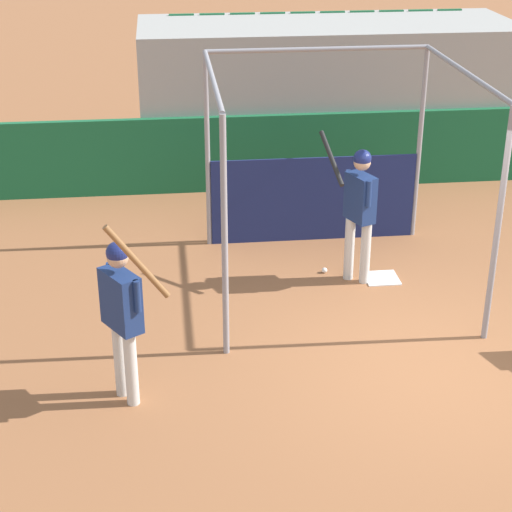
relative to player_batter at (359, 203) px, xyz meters
name	(u,v)px	position (x,y,z in m)	size (l,w,h in m)	color
ground_plane	(438,365)	(0.46, -2.17, -1.09)	(60.00, 60.00, 0.00)	#935B38
outfield_wall	(338,150)	(0.46, 3.57, -0.46)	(24.00, 0.12, 1.27)	#196038
bleacher_section	(325,94)	(0.46, 4.83, 0.18)	(6.50, 2.40, 2.55)	#9E9E99
batting_cage	(322,174)	(-0.33, 0.80, 0.12)	(3.08, 3.11, 2.79)	gray
home_plate	(382,278)	(0.36, 0.00, -1.08)	(0.44, 0.44, 0.02)	white
player_batter	(359,203)	(0.00, 0.00, 0.00)	(0.66, 0.75, 1.93)	silver
player_waiting	(122,307)	(-2.92, -2.44, -0.02)	(0.71, 0.68, 2.10)	silver
baseball	(325,270)	(-0.36, 0.26, -1.06)	(0.07, 0.07, 0.07)	white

